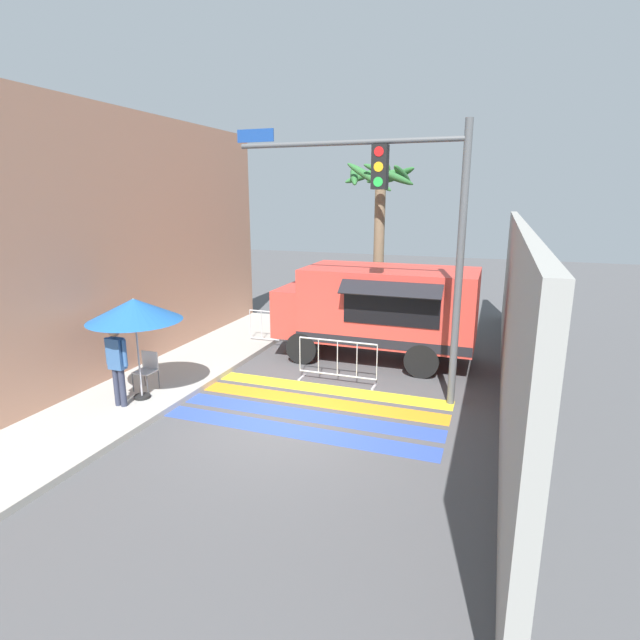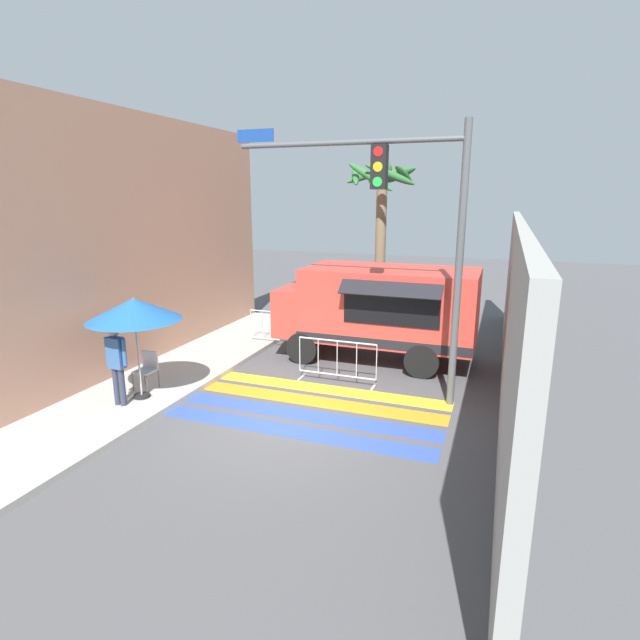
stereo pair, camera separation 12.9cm
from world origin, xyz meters
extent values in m
plane|color=#4C4C4F|center=(0.00, 0.00, 0.00)|extent=(60.00, 60.00, 0.00)
cube|color=#A8A59E|center=(-4.67, 0.00, 0.07)|extent=(4.40, 16.00, 0.13)
cube|color=tan|center=(-4.96, 0.00, 3.27)|extent=(0.25, 16.00, 6.53)
cube|color=gray|center=(4.24, 3.00, 1.97)|extent=(0.20, 16.00, 3.93)
cube|color=#334FB2|center=(0.00, -0.40, 0.00)|extent=(6.40, 0.56, 0.01)
cube|color=#334FB2|center=(0.00, 0.36, 0.00)|extent=(6.40, 0.56, 0.01)
cube|color=orange|center=(0.00, 1.12, 0.00)|extent=(6.40, 0.56, 0.01)
cube|color=yellow|center=(0.00, 1.88, 0.00)|extent=(6.40, 0.56, 0.01)
cube|color=#D13D33|center=(1.16, 4.51, 1.61)|extent=(4.59, 2.27, 1.96)
cube|color=#D13D33|center=(-1.14, 4.51, 1.29)|extent=(1.62, 2.09, 1.32)
cube|color=#1E232D|center=(-1.90, 4.51, 1.62)|extent=(0.06, 1.82, 0.50)
cube|color=black|center=(1.43, 3.36, 1.75)|extent=(2.43, 0.03, 0.88)
cube|color=black|center=(1.43, 3.15, 2.28)|extent=(2.53, 0.43, 0.31)
cube|color=black|center=(1.16, 3.36, 0.81)|extent=(4.59, 0.01, 0.24)
cylinder|color=black|center=(-1.00, 3.46, 0.44)|extent=(0.88, 0.22, 0.88)
cylinder|color=black|center=(-1.00, 5.55, 0.44)|extent=(0.88, 0.22, 0.88)
cylinder|color=black|center=(2.24, 3.46, 0.44)|extent=(0.88, 0.22, 0.88)
cylinder|color=black|center=(2.24, 5.55, 0.44)|extent=(0.88, 0.22, 0.88)
cylinder|color=#515456|center=(3.11, 2.03, 2.97)|extent=(0.16, 0.16, 5.95)
cylinder|color=#515456|center=(0.63, 2.03, 5.57)|extent=(4.96, 0.11, 0.11)
cube|color=black|center=(1.37, 2.00, 5.06)|extent=(0.32, 0.28, 0.90)
cylinder|color=red|center=(1.37, 1.86, 5.36)|extent=(0.20, 0.02, 0.20)
cylinder|color=#F2A519|center=(1.37, 1.86, 5.06)|extent=(0.20, 0.02, 0.20)
cylinder|color=green|center=(1.37, 1.86, 4.76)|extent=(0.20, 0.02, 0.20)
cube|color=navy|center=(-1.50, 2.01, 5.79)|extent=(0.90, 0.02, 0.28)
cylinder|color=black|center=(-3.32, -0.28, 0.16)|extent=(0.36, 0.36, 0.06)
cylinder|color=#B2B2B7|center=(-3.32, -0.28, 1.25)|extent=(0.04, 0.04, 2.24)
cone|color=#1E59A5|center=(-3.32, -0.28, 2.13)|extent=(1.99, 1.99, 0.48)
cylinder|color=#4C4C51|center=(-3.74, -0.05, 0.35)|extent=(0.02, 0.02, 0.43)
cylinder|color=#4C4C51|center=(-3.34, -0.05, 0.35)|extent=(0.02, 0.02, 0.43)
cylinder|color=#4C4C51|center=(-3.74, 0.35, 0.35)|extent=(0.02, 0.02, 0.43)
cylinder|color=#4C4C51|center=(-3.34, 0.35, 0.35)|extent=(0.02, 0.02, 0.43)
cube|color=beige|center=(-3.54, 0.15, 0.58)|extent=(0.43, 0.43, 0.03)
cube|color=beige|center=(-3.54, 0.34, 0.79)|extent=(0.43, 0.03, 0.41)
cylinder|color=#2D3347|center=(-3.54, -0.77, 0.55)|extent=(0.13, 0.13, 0.83)
cylinder|color=#2D3347|center=(-3.39, -0.77, 0.55)|extent=(0.13, 0.13, 0.83)
cube|color=#33598C|center=(-3.46, -0.77, 1.29)|extent=(0.34, 0.20, 0.67)
cylinder|color=#33598C|center=(-3.68, -0.77, 1.33)|extent=(0.09, 0.09, 0.57)
cylinder|color=#33598C|center=(-3.24, -0.77, 1.33)|extent=(0.09, 0.09, 0.57)
sphere|color=#9E7051|center=(-3.46, -0.77, 1.77)|extent=(0.23, 0.23, 0.23)
cylinder|color=#B7BABF|center=(0.35, 2.40, 1.06)|extent=(1.97, 0.04, 0.04)
cylinder|color=#B7BABF|center=(0.35, 2.40, 0.20)|extent=(1.97, 0.04, 0.04)
cylinder|color=#B7BABF|center=(-0.63, 2.40, 0.63)|extent=(0.02, 0.02, 0.87)
cylinder|color=#B7BABF|center=(-0.14, 2.40, 0.63)|extent=(0.02, 0.02, 0.87)
cylinder|color=#B7BABF|center=(0.35, 2.40, 0.63)|extent=(0.02, 0.02, 0.87)
cylinder|color=#B7BABF|center=(0.84, 2.40, 0.63)|extent=(0.02, 0.02, 0.87)
cylinder|color=#B7BABF|center=(1.34, 2.40, 0.63)|extent=(0.02, 0.02, 0.87)
cube|color=#B7BABF|center=(-0.58, 2.40, 0.01)|extent=(0.06, 0.44, 0.03)
cube|color=#B7BABF|center=(1.29, 2.40, 0.01)|extent=(0.06, 0.44, 0.03)
cylinder|color=#B7BABF|center=(-2.44, 4.70, 1.06)|extent=(1.56, 0.04, 0.04)
cylinder|color=#B7BABF|center=(-2.44, 4.70, 0.20)|extent=(1.56, 0.04, 0.04)
cylinder|color=#B7BABF|center=(-3.22, 4.70, 0.63)|extent=(0.02, 0.02, 0.87)
cylinder|color=#B7BABF|center=(-2.83, 4.70, 0.63)|extent=(0.02, 0.02, 0.87)
cylinder|color=#B7BABF|center=(-2.44, 4.70, 0.63)|extent=(0.02, 0.02, 0.87)
cylinder|color=#B7BABF|center=(-2.06, 4.70, 0.63)|extent=(0.02, 0.02, 0.87)
cylinder|color=#B7BABF|center=(-1.67, 4.70, 0.63)|extent=(0.02, 0.02, 0.87)
cube|color=#B7BABF|center=(-3.17, 4.70, 0.01)|extent=(0.06, 0.44, 0.03)
cube|color=#B7BABF|center=(-1.72, 4.70, 0.01)|extent=(0.06, 0.44, 0.03)
cylinder|color=#7A664C|center=(0.07, 7.76, 2.57)|extent=(0.35, 0.35, 5.15)
sphere|color=#2D6B33|center=(0.07, 7.76, 5.30)|extent=(0.60, 0.60, 0.60)
ellipsoid|color=#2D6B33|center=(0.80, 7.63, 5.11)|extent=(0.50, 1.49, 0.72)
ellipsoid|color=#2D6B33|center=(0.53, 8.36, 5.14)|extent=(1.35, 1.11, 0.63)
ellipsoid|color=#2D6B33|center=(0.03, 8.36, 5.12)|extent=(1.23, 0.32, 0.61)
ellipsoid|color=#2D6B33|center=(-0.61, 8.25, 5.14)|extent=(1.17, 1.50, 0.69)
ellipsoid|color=#2D6B33|center=(-0.76, 7.49, 5.11)|extent=(0.76, 1.70, 0.82)
ellipsoid|color=#2D6B33|center=(-0.11, 6.91, 5.05)|extent=(1.65, 0.58, 1.05)
ellipsoid|color=#2D6B33|center=(0.48, 7.02, 5.11)|extent=(1.58, 1.03, 0.80)
camera|label=1|loc=(3.85, -8.64, 4.47)|focal=28.00mm
camera|label=2|loc=(3.97, -8.60, 4.47)|focal=28.00mm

